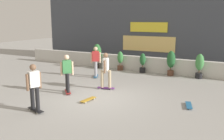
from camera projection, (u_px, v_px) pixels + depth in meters
ground_plane at (95, 98)px, 10.33m from camera, size 48.00×48.00×0.00m
planter_wall at (146, 64)px, 15.44m from camera, size 18.00×0.40×0.90m
building_backdrop at (166, 18)px, 18.34m from camera, size 20.00×2.08×6.50m
potted_plant_0 at (97, 54)px, 16.42m from camera, size 0.56×0.56×1.59m
potted_plant_1 at (120, 60)px, 15.71m from camera, size 0.36×0.36×1.19m
potted_plant_2 at (143, 63)px, 15.04m from camera, size 0.36×0.36×1.17m
potted_plant_3 at (171, 61)px, 14.22m from camera, size 0.47×0.47×1.42m
potted_plant_4 at (200, 65)px, 13.52m from camera, size 0.44×0.44×1.36m
skater_far_left at (96, 60)px, 13.81m from camera, size 0.54×0.80×1.70m
skater_by_wall_left at (106, 69)px, 11.40m from camera, size 0.82×0.55×1.70m
skater_by_wall_right at (67, 72)px, 10.81m from camera, size 0.69×0.72×1.70m
skater_far_right at (34, 86)px, 8.63m from camera, size 0.82×0.54×1.70m
skateboard_near_camera at (189, 105)px, 9.27m from camera, size 0.40×0.82×0.08m
skateboard_aside at (88, 99)px, 9.92m from camera, size 0.29×0.82×0.08m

